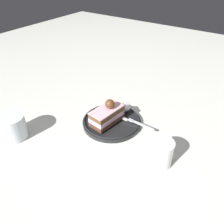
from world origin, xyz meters
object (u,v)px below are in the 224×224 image
dessert_plate (112,122)px  drink_glass_near (160,154)px  cake_slice (107,115)px  fork (136,123)px  whipped_cream_dollop (125,107)px  drink_glass_far (13,128)px

dessert_plate → drink_glass_near: 0.21m
cake_slice → fork: 0.10m
dessert_plate → cake_slice: bearing=72.2°
cake_slice → whipped_cream_dollop: cake_slice is taller
cake_slice → drink_glass_near: cake_slice is taller
dessert_plate → whipped_cream_dollop: 0.07m
dessert_plate → cake_slice: (0.01, 0.02, 0.04)m
cake_slice → fork: size_ratio=0.97×
drink_glass_near → whipped_cream_dollop: bearing=-34.3°
fork → drink_glass_near: drink_glass_near is taller
cake_slice → fork: bearing=-151.9°
drink_glass_near → fork: bearing=-35.7°
cake_slice → dessert_plate: bearing=-107.8°
fork → drink_glass_near: bearing=144.3°
cake_slice → drink_glass_far: size_ratio=1.46×
whipped_cream_dollop → cake_slice: bearing=80.1°
fork → drink_glass_near: size_ratio=1.60×
dessert_plate → fork: bearing=-162.1°
cake_slice → drink_glass_far: cake_slice is taller
whipped_cream_dollop → fork: bearing=148.4°
fork → whipped_cream_dollop: bearing=-31.6°
dessert_plate → fork: 0.08m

